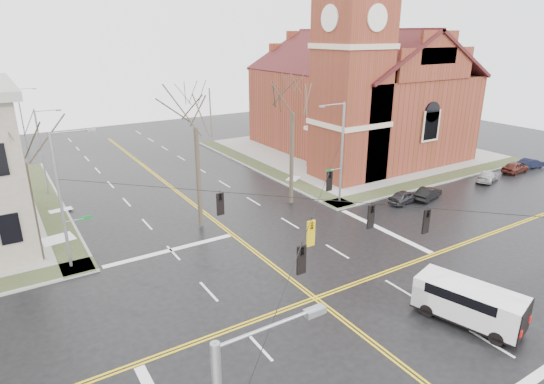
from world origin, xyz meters
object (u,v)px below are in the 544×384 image
church (356,86)px  tree_nw_far (23,157)px  parked_car_b (428,193)px  parked_car_d (515,167)px  tree_nw_near (195,121)px  signal_pole_nw (63,197)px  tree_ne (292,106)px  streetlight_north_a (43,149)px  parked_car_a (405,197)px  cargo_van (465,300)px  parked_car_c (488,176)px  streetlight_north_b (23,117)px  signal_pole_ne (340,150)px  parked_car_e (531,163)px

church → tree_nw_far: church is taller
church → parked_car_b: (-5.71, -16.98, -7.85)m
parked_car_d → tree_nw_far: 47.95m
parked_car_b → tree_nw_near: size_ratio=0.30×
church → signal_pole_nw: church is taller
parked_car_d → tree_ne: (-26.61, 5.16, 8.27)m
streetlight_north_a → parked_car_a: size_ratio=2.29×
church → cargo_van: size_ratio=4.65×
parked_car_b → parked_car_c: bearing=-103.0°
parked_car_d → tree_nw_near: bearing=78.8°
streetlight_north_b → parked_car_b: (29.71, -40.20, -3.88)m
streetlight_north_b → tree_ne: bearing=-62.1°
signal_pole_ne → tree_nw_far: bearing=175.1°
streetlight_north_b → parked_car_b: bearing=-53.5°
signal_pole_nw → streetlight_north_b: signal_pole_nw is taller
cargo_van → tree_ne: (2.10, 19.51, 7.66)m
parked_car_a → tree_nw_near: (-17.94, 4.91, 7.95)m
church → signal_pole_nw: size_ratio=3.06×
signal_pole_nw → streetlight_north_a: signal_pole_nw is taller
streetlight_north_a → tree_nw_far: 14.87m
parked_car_c → parked_car_d: bearing=-105.7°
church → parked_car_c: 18.79m
parked_car_b → parked_car_c: 9.74m
parked_car_b → tree_nw_far: (-32.07, 5.80, 6.77)m
streetlight_north_a → cargo_van: streetlight_north_a is taller
parked_car_e → tree_nw_far: 51.31m
signal_pole_ne → streetlight_north_a: 27.48m
streetlight_north_a → tree_nw_far: tree_nw_far is taller
parked_car_a → parked_car_c: size_ratio=0.91×
signal_pole_ne → parked_car_d: 23.46m
signal_pole_ne → cargo_van: size_ratio=1.52×
tree_nw_far → church: bearing=16.5°
church → tree_ne: bearing=-147.0°
church → parked_car_d: size_ratio=7.36×
church → parked_car_c: bearing=-76.4°
tree_nw_near → church: bearing=23.8°
parked_car_d → streetlight_north_a: bearing=63.0°
streetlight_north_a → tree_nw_near: size_ratio=0.68×
parked_car_e → parked_car_c: bearing=102.3°
streetlight_north_b → parked_car_c: size_ratio=2.08×
signal_pole_nw → tree_ne: 19.41m
parked_car_b → tree_nw_far: bearing=64.4°
tree_nw_far → parked_car_e: bearing=-5.7°
tree_ne → cargo_van: bearing=-96.1°
parked_car_a → parked_car_d: bearing=-96.4°
parked_car_a → streetlight_north_b: bearing=27.7°
signal_pole_ne → tree_nw_far: tree_nw_far is taller
tree_nw_far → parked_car_a: bearing=-10.1°
parked_car_d → church: bearing=26.5°
streetlight_north_b → signal_pole_ne: bearing=-58.9°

